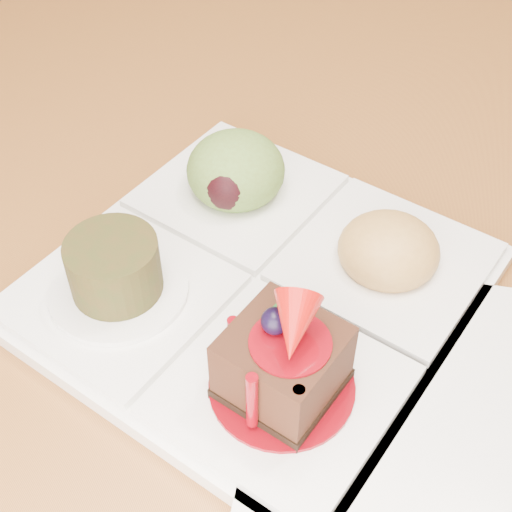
# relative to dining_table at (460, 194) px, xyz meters

# --- Properties ---
(dining_table) EXTENTS (1.00, 1.80, 0.75)m
(dining_table) POSITION_rel_dining_table_xyz_m (0.00, 0.00, 0.00)
(dining_table) COLOR #956126
(dining_table) RESTS_ON ground
(sampler_plate) EXTENTS (0.33, 0.33, 0.10)m
(sampler_plate) POSITION_rel_dining_table_xyz_m (-0.14, -0.21, 0.09)
(sampler_plate) COLOR white
(sampler_plate) RESTS_ON dining_table
(second_plate) EXTENTS (0.24, 0.24, 0.01)m
(second_plate) POSITION_rel_dining_table_xyz_m (0.00, -0.30, 0.07)
(second_plate) COLOR white
(second_plate) RESTS_ON dining_table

